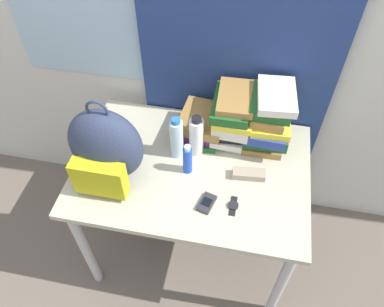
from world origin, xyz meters
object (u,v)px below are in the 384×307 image
Objects in this scene: book_stack_center at (232,117)px; sunscreen_bottle at (188,160)px; book_stack_left at (202,124)px; wristwatch at (233,206)px; cell_phone at (207,203)px; sports_bottle at (196,136)px; backpack at (105,148)px; water_bottle at (177,138)px; book_stack_right at (268,119)px; sunglasses_case at (249,174)px.

sunscreen_bottle is at bearing -123.58° from book_stack_center.
wristwatch is at bearing -62.15° from book_stack_left.
cell_phone is (0.10, -0.42, -0.06)m from book_stack_left.
backpack is at bearing -148.40° from sports_bottle.
sports_bottle is at bearing 22.35° from water_bottle.
water_bottle is 2.32× the size of wristwatch.
sunscreen_bottle is at bearing -52.37° from water_bottle.
book_stack_right reaches higher than wristwatch.
book_stack_right reaches higher than book_stack_center.
sunglasses_case is (0.36, -0.07, -0.09)m from water_bottle.
cell_phone is at bearing -131.52° from sunglasses_case.
book_stack_right is at bearing 1.55° from book_stack_left.
water_bottle is 0.41m from wristwatch.
book_stack_left is 2.66× the size of wristwatch.
book_stack_left is 1.15× the size of water_bottle.
book_stack_center is 1.19× the size of water_bottle.
backpack is 0.50m from cell_phone.
sports_bottle is at bearing -158.20° from book_stack_right.
book_stack_center is at bearing 34.08° from backpack.
wristwatch is at bearing -39.14° from water_bottle.
book_stack_left is 0.25m from sunscreen_bottle.
sports_bottle is 2.02× the size of cell_phone.
sports_bottle is 0.37m from wristwatch.
sunglasses_case is at bearing -63.45° from book_stack_center.
sunglasses_case is (0.63, 0.11, -0.17)m from backpack.
book_stack_center reaches higher than water_bottle.
sports_bottle is at bearing 83.06° from sunscreen_bottle.
backpack is 4.00× the size of cell_phone.
sunscreen_bottle is 1.69× the size of wristwatch.
book_stack_center is 0.29m from water_bottle.
book_stack_center is 0.87× the size of book_stack_right.
cell_phone is at bearing -54.68° from sunscreen_bottle.
backpack is at bearing -136.85° from book_stack_left.
book_stack_right is at bearing 1.35° from book_stack_center.
backpack is 0.34m from water_bottle.
water_bottle is at bearing 140.86° from wristwatch.
book_stack_right is 2.86× the size of cell_phone.
sunscreen_bottle reaches higher than wristwatch.
sunscreen_bottle is at bearing 15.07° from backpack.
book_stack_left is 0.35m from sunglasses_case.
backpack is 2.61× the size of sunscreen_bottle.
wristwatch is (-0.05, -0.18, -0.01)m from sunglasses_case.
book_stack_left is 0.16m from book_stack_center.
sunglasses_case is (0.12, -0.23, -0.12)m from book_stack_center.
book_stack_left is 0.46m from wristwatch.
book_stack_right is at bearing 76.07° from wristwatch.
sunscreen_bottle is 0.29m from sunglasses_case.
book_stack_right is 0.44m from water_bottle.
water_bottle is at bearing -158.08° from book_stack_right.
book_stack_right is 1.36× the size of water_bottle.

